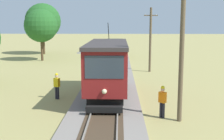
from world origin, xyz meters
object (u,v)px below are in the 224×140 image
at_px(freight_car, 114,47).
at_px(utility_pole_near_tram, 182,45).
at_px(utility_pole_mid, 150,39).
at_px(tree_left_near, 41,26).
at_px(red_tram, 108,66).
at_px(second_worker, 57,85).
at_px(tree_left_far, 43,21).
at_px(track_worker, 162,100).
at_px(gravel_pile, 85,51).

distance_m(freight_car, utility_pole_near_tram, 27.82).
relative_size(utility_pole_mid, tree_left_near, 0.96).
height_order(red_tram, second_worker, red_tram).
bearing_deg(tree_left_far, track_worker, -64.45).
bearing_deg(utility_pole_mid, gravel_pile, 116.62).
distance_m(track_worker, tree_left_near, 26.51).
bearing_deg(second_worker, tree_left_near, -137.19).
xyz_separation_m(utility_pole_near_tram, second_worker, (-7.38, 4.01, -3.02)).
relative_size(track_worker, tree_left_far, 0.22).
height_order(red_tram, tree_left_far, tree_left_far).
bearing_deg(track_worker, utility_pole_near_tram, 104.00).
distance_m(freight_car, track_worker, 27.21).
xyz_separation_m(utility_pole_mid, gravel_pile, (-9.04, 18.04, -3.00)).
bearing_deg(second_worker, track_worker, 85.77).
xyz_separation_m(utility_pole_near_tram, utility_pole_mid, (0.00, 14.93, -0.60)).
xyz_separation_m(second_worker, tree_left_near, (-6.32, 19.27, 3.71)).
relative_size(track_worker, tree_left_near, 0.26).
distance_m(red_tram, second_worker, 3.64).
distance_m(utility_pole_mid, gravel_pile, 20.41).
bearing_deg(tree_left_near, utility_pole_mid, -31.38).
bearing_deg(utility_pole_mid, track_worker, -93.29).
bearing_deg(track_worker, utility_pole_mid, -143.60).
bearing_deg(gravel_pile, tree_left_far, -164.65).
relative_size(red_tram, freight_car, 1.64).
distance_m(red_tram, track_worker, 5.24).
height_order(freight_car, utility_pole_mid, utility_pole_mid).
bearing_deg(red_tram, utility_pole_near_tram, -48.06).
height_order(utility_pole_mid, tree_left_near, tree_left_near).
xyz_separation_m(freight_car, utility_pole_mid, (3.98, -12.49, 1.85)).
xyz_separation_m(track_worker, tree_left_far, (-14.72, 30.79, 4.33)).
bearing_deg(utility_pole_near_tram, freight_car, 98.25).
relative_size(utility_pole_mid, tree_left_far, 0.81).
bearing_deg(freight_car, gravel_pile, 132.37).
xyz_separation_m(freight_car, track_worker, (3.14, -27.02, -0.57)).
bearing_deg(second_worker, freight_car, -163.61).
distance_m(red_tram, utility_pole_near_tram, 6.22).
relative_size(red_tram, utility_pole_mid, 1.29).
bearing_deg(second_worker, utility_pole_mid, 170.60).
xyz_separation_m(gravel_pile, tree_left_far, (-6.51, -1.79, 4.91)).
relative_size(utility_pole_near_tram, utility_pole_mid, 1.18).
bearing_deg(gravel_pile, tree_left_near, -115.66).
bearing_deg(freight_car, track_worker, -83.37).
height_order(utility_pole_mid, second_worker, utility_pole_mid).
height_order(gravel_pile, tree_left_far, tree_left_far).
bearing_deg(tree_left_far, utility_pole_near_tram, -63.49).
xyz_separation_m(utility_pole_near_tram, tree_left_far, (-15.55, 31.19, 1.31)).
xyz_separation_m(freight_car, gravel_pile, (-5.07, 5.55, -1.15)).
bearing_deg(red_tram, tree_left_near, 117.27).
xyz_separation_m(utility_pole_near_tram, gravel_pile, (-9.04, 32.98, -3.60)).
bearing_deg(gravel_pile, second_worker, -86.71).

